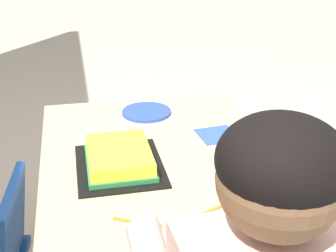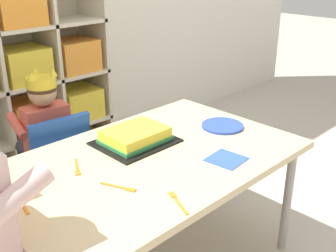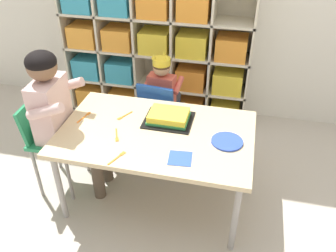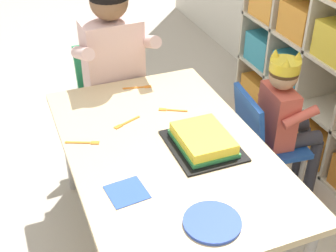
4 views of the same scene
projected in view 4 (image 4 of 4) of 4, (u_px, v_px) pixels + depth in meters
The scene contains 13 objects.
ground at pixel (166, 244), 2.20m from camera, with size 16.00×16.00×0.00m, color #BCB2A3.
activity_table at pixel (166, 156), 1.91m from camera, with size 1.24×0.78×0.57m.
classroom_chair_blue at pixel (262, 140), 2.24m from camera, with size 0.34×0.34×0.65m.
child_with_crown at pixel (286, 113), 2.19m from camera, with size 0.31×0.31×0.84m.
classroom_chair_adult_side at pixel (113, 90), 2.54m from camera, with size 0.34×0.39×0.70m.
adult_helper_seated at pixel (117, 63), 2.33m from camera, with size 0.44×0.42×1.06m.
birthday_cake_on_tray at pixel (203, 141), 1.87m from camera, with size 0.32×0.27×0.06m.
paper_plate_stack at pixel (212, 222), 1.52m from camera, with size 0.20×0.20×0.01m, color blue.
paper_napkin_square at pixel (127, 192), 1.65m from camera, with size 0.14×0.14×0.00m, color #3356B7.
fork_beside_plate_stack at pixel (139, 87), 2.30m from camera, with size 0.05×0.14×0.00m.
fork_at_table_front_edge at pixel (171, 110), 2.12m from camera, with size 0.08×0.12×0.00m.
fork_by_napkin at pixel (126, 123), 2.03m from camera, with size 0.07×0.13×0.00m.
fork_near_cake_tray at pixel (85, 143), 1.91m from camera, with size 0.07×0.14×0.00m.
Camera 4 is at (1.42, -0.54, 1.69)m, focal length 49.27 mm.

